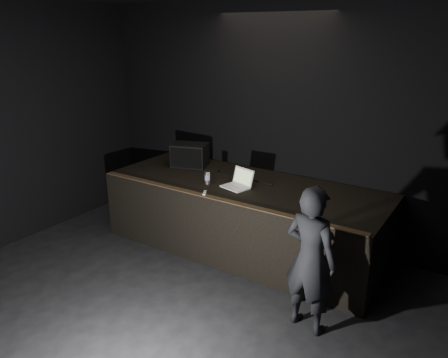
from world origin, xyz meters
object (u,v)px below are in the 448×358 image
at_px(stage_riser, 244,216).
at_px(stage_monitor, 190,155).
at_px(laptop, 239,182).
at_px(beer_can, 207,178).
at_px(person, 311,260).

height_order(stage_riser, stage_monitor, stage_monitor).
height_order(laptop, beer_can, laptop).
bearing_deg(stage_riser, stage_monitor, 167.63).
bearing_deg(stage_monitor, beer_can, -55.51).
xyz_separation_m(stage_monitor, person, (2.67, -1.46, -0.37)).
bearing_deg(person, stage_monitor, -19.22).
height_order(beer_can, person, person).
bearing_deg(beer_can, stage_monitor, 142.94).
bearing_deg(stage_monitor, laptop, -38.18).
height_order(stage_riser, person, person).
bearing_deg(person, stage_riser, -29.16).
bearing_deg(beer_can, stage_riser, 34.71).
bearing_deg(laptop, stage_monitor, 174.84).
height_order(stage_monitor, beer_can, stage_monitor).
bearing_deg(person, laptop, -25.21).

